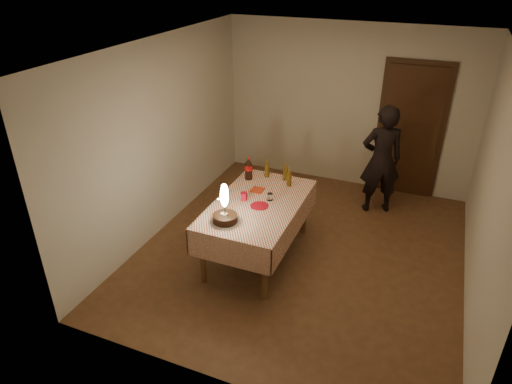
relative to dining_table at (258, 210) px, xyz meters
The scene contains 13 objects.
ground 0.89m from the dining_table, 31.45° to the left, with size 4.00×4.50×0.01m, color brown.
room_shell 1.18m from the dining_table, 35.52° to the left, with size 4.04×4.54×2.62m.
dining_table is the anchor object (origin of this frame).
birthday_cake 0.61m from the dining_table, 107.63° to the right, with size 0.35×0.35×0.49m.
red_plate 0.14m from the dining_table, 52.80° to the right, with size 0.22×0.22×0.01m, color #B50C1E.
red_cup 0.24m from the dining_table, behind, with size 0.08×0.08×0.10m, color red.
clear_cup 0.22m from the dining_table, 46.44° to the left, with size 0.07×0.07×0.09m, color silver.
napkin_stack 0.34m from the dining_table, 112.60° to the left, with size 0.15×0.15×0.02m, color #B93215.
cola_bottle 0.71m from the dining_table, 122.66° to the left, with size 0.10×0.10×0.32m.
amber_bottle_left 0.77m from the dining_table, 102.34° to the left, with size 0.06×0.06×0.25m.
amber_bottle_right 0.65m from the dining_table, 70.26° to the left, with size 0.06×0.06×0.25m.
amber_bottle_mid 0.76m from the dining_table, 81.47° to the left, with size 0.06×0.06×0.25m.
photographer 2.16m from the dining_table, 55.84° to the left, with size 0.70×0.60×1.64m.
Camera 1 is at (1.33, -4.81, 3.52)m, focal length 32.00 mm.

